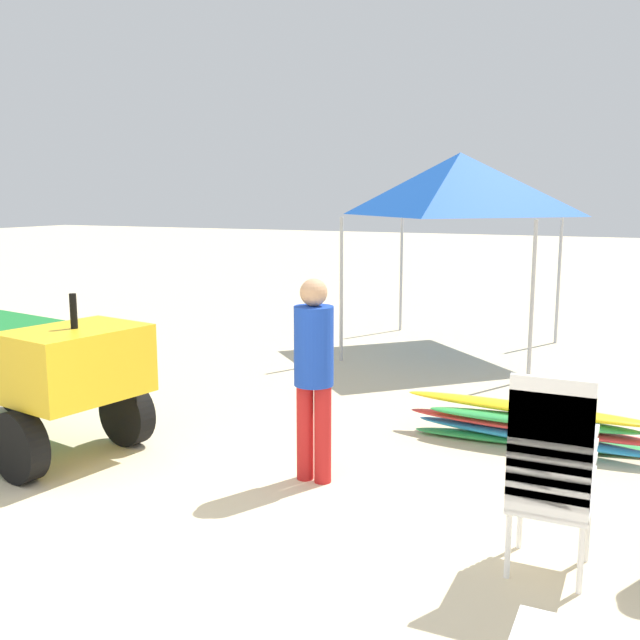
{
  "coord_description": "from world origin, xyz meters",
  "views": [
    {
      "loc": [
        2.48,
        -3.32,
        2.32
      ],
      "look_at": [
        -0.4,
        2.83,
        1.14
      ],
      "focal_mm": 40.45,
      "sensor_mm": 36.0,
      "label": 1
    }
  ],
  "objects_px": {
    "lifeguard_near_left": "(314,367)",
    "stacked_plastic_chairs": "(551,461)",
    "utility_cart": "(23,363)",
    "surfboard_pile": "(534,427)",
    "popup_canopy": "(460,184)"
  },
  "relations": [
    {
      "from": "stacked_plastic_chairs",
      "to": "lifeguard_near_left",
      "type": "relative_size",
      "value": 0.77
    },
    {
      "from": "utility_cart",
      "to": "stacked_plastic_chairs",
      "type": "relative_size",
      "value": 2.11
    },
    {
      "from": "utility_cart",
      "to": "stacked_plastic_chairs",
      "type": "distance_m",
      "value": 4.77
    },
    {
      "from": "surfboard_pile",
      "to": "utility_cart",
      "type": "bearing_deg",
      "value": -155.79
    },
    {
      "from": "surfboard_pile",
      "to": "lifeguard_near_left",
      "type": "xyz_separation_m",
      "value": [
        -1.51,
        -1.58,
        0.76
      ]
    },
    {
      "from": "popup_canopy",
      "to": "utility_cart",
      "type": "bearing_deg",
      "value": -114.11
    },
    {
      "from": "lifeguard_near_left",
      "to": "stacked_plastic_chairs",
      "type": "bearing_deg",
      "value": -21.6
    },
    {
      "from": "popup_canopy",
      "to": "stacked_plastic_chairs",
      "type": "bearing_deg",
      "value": -70.52
    },
    {
      "from": "utility_cart",
      "to": "lifeguard_near_left",
      "type": "xyz_separation_m",
      "value": [
        2.81,
        0.36,
        0.18
      ]
    },
    {
      "from": "utility_cart",
      "to": "surfboard_pile",
      "type": "relative_size",
      "value": 1.05
    },
    {
      "from": "utility_cart",
      "to": "stacked_plastic_chairs",
      "type": "xyz_separation_m",
      "value": [
        4.75,
        -0.41,
        -0.04
      ]
    },
    {
      "from": "stacked_plastic_chairs",
      "to": "surfboard_pile",
      "type": "xyz_separation_m",
      "value": [
        -0.43,
        2.35,
        -0.55
      ]
    },
    {
      "from": "stacked_plastic_chairs",
      "to": "lifeguard_near_left",
      "type": "height_order",
      "value": "lifeguard_near_left"
    },
    {
      "from": "surfboard_pile",
      "to": "popup_canopy",
      "type": "xyz_separation_m",
      "value": [
        -1.75,
        3.81,
        2.28
      ]
    },
    {
      "from": "utility_cart",
      "to": "stacked_plastic_chairs",
      "type": "height_order",
      "value": "utility_cart"
    }
  ]
}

